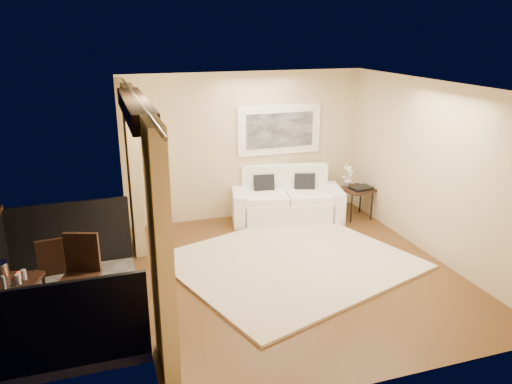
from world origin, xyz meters
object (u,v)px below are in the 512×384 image
ice_bucket (0,271)px  bistro_table (11,289)px  balcony_chair_near (81,267)px  sofa (286,201)px  side_table (357,191)px  orchid (348,175)px  balcony_chair_far (54,263)px

ice_bucket → bistro_table: bearing=-52.3°
balcony_chair_near → sofa: bearing=50.0°
side_table → orchid: (-0.11, 0.16, 0.28)m
bistro_table → ice_bucket: bearing=127.7°
sofa → side_table: 1.33m
side_table → balcony_chair_near: balcony_chair_near is taller
side_table → balcony_chair_far: balcony_chair_far is taller
balcony_chair_far → sofa: bearing=-161.0°
side_table → balcony_chair_far: size_ratio=0.73×
balcony_chair_far → ice_bucket: (-0.50, -0.62, 0.28)m
balcony_chair_near → ice_bucket: size_ratio=5.04×
sofa → bistro_table: (-4.36, -2.55, 0.25)m
sofa → side_table: sofa is taller
sofa → balcony_chair_far: (-3.96, -1.79, 0.16)m
ice_bucket → orchid: bearing=21.4°
orchid → balcony_chair_near: bearing=-157.4°
bistro_table → balcony_chair_far: (0.40, 0.76, -0.10)m
ice_bucket → side_table: bearing=19.6°
orchid → balcony_chair_far: 5.36m
balcony_chair_far → side_table: bearing=-170.1°
orchid → bistro_table: (-5.52, -2.34, -0.20)m
sofa → side_table: size_ratio=3.37×
sofa → orchid: size_ratio=4.85×
orchid → ice_bucket: (-5.62, -2.21, -0.02)m
sofa → ice_bucket: sofa is taller
balcony_chair_far → balcony_chair_near: balcony_chair_near is taller
orchid → bistro_table: 6.00m
ice_bucket → balcony_chair_near: bearing=14.5°
sofa → balcony_chair_far: 4.35m
sofa → side_table: bearing=-4.2°
side_table → bistro_table: (-5.63, -2.18, 0.08)m
balcony_chair_far → ice_bucket: 0.85m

